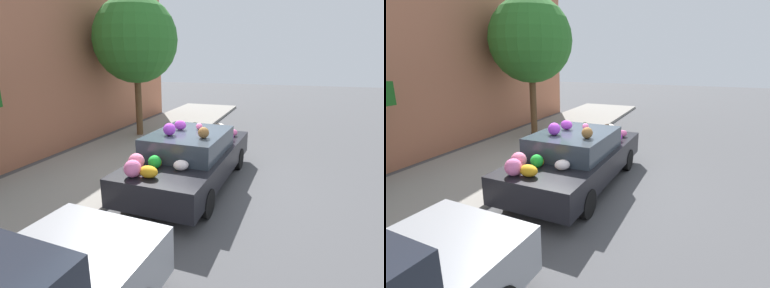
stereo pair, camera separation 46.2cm
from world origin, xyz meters
The scene contains 6 objects.
ground_plane centered at (0.00, 0.00, 0.00)m, with size 60.00×60.00×0.00m, color #4C4C4F.
sidewalk_curb centered at (0.00, 2.70, 0.06)m, with size 24.00×3.20×0.12m.
building_facade centered at (-0.13, 4.92, 3.10)m, with size 18.00×1.20×6.28m.
street_tree centered at (3.57, 3.24, 3.58)m, with size 3.03×3.03×4.98m.
fire_hydrant centered at (2.01, 1.65, 0.47)m, with size 0.20×0.20×0.70m.
art_car centered at (-0.05, -0.11, 0.71)m, with size 4.62×1.95×1.61m.
Camera 1 is at (-6.43, -2.34, 2.95)m, focal length 28.00 mm.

